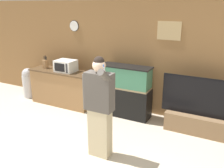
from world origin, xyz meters
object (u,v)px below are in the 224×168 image
microwave (66,66)px  person_standing (99,106)px  counter_island (62,87)px  knife_block (45,64)px  tv_on_stand (197,117)px  aquarium_on_stand (125,91)px  trash_bin (29,82)px

microwave → person_standing: 2.43m
counter_island → person_standing: person_standing is taller
knife_block → person_standing: bearing=-31.6°
tv_on_stand → aquarium_on_stand: bearing=177.6°
microwave → person_standing: person_standing is taller
microwave → trash_bin: microwave is taller
knife_block → counter_island: bearing=-1.4°
microwave → knife_block: 0.67m
tv_on_stand → trash_bin: tv_on_stand is taller
counter_island → aquarium_on_stand: size_ratio=1.41×
aquarium_on_stand → tv_on_stand: (1.63, -0.07, -0.26)m
person_standing → tv_on_stand: bearing=50.0°
person_standing → trash_bin: bearing=154.3°
microwave → trash_bin: bearing=-179.5°
tv_on_stand → person_standing: person_standing is taller
knife_block → aquarium_on_stand: knife_block is taller
counter_island → tv_on_stand: bearing=0.9°
counter_island → trash_bin: 1.16m
tv_on_stand → person_standing: size_ratio=0.86×
aquarium_on_stand → counter_island: bearing=-176.0°
microwave → aquarium_on_stand: (1.58, 0.13, -0.45)m
aquarium_on_stand → trash_bin: size_ratio=1.45×
microwave → trash_bin: size_ratio=0.59×
aquarium_on_stand → person_standing: (0.29, -1.67, 0.31)m
counter_island → person_standing: 2.59m
microwave → tv_on_stand: 3.29m
knife_block → trash_bin: bearing=-177.6°
aquarium_on_stand → knife_block: bearing=-177.2°
trash_bin → person_standing: bearing=-25.7°
aquarium_on_stand → tv_on_stand: 1.65m
person_standing → trash_bin: 3.57m
microwave → knife_block: bearing=178.7°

